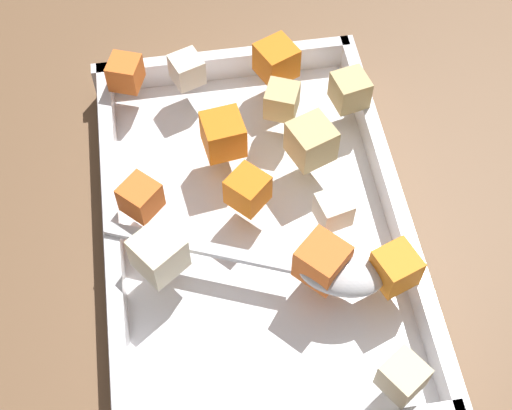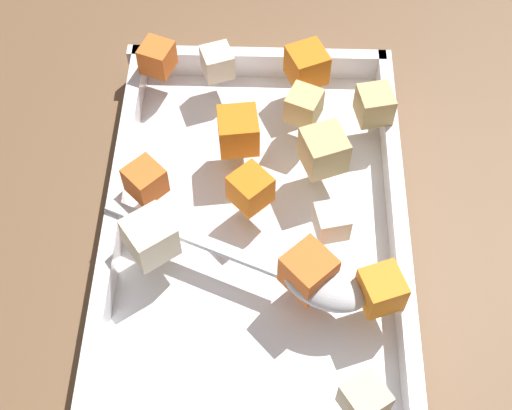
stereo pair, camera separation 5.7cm
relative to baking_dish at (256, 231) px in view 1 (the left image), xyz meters
name	(u,v)px [view 1 (the left image)]	position (x,y,z in m)	size (l,w,h in m)	color
ground_plane	(248,227)	(-0.01, 0.00, -0.01)	(4.00, 4.00, 0.00)	brown
baking_dish	(256,231)	(0.00, 0.00, 0.00)	(0.37, 0.24, 0.04)	silver
carrot_chunk_heap_top	(276,60)	(-0.15, 0.04, 0.05)	(0.03, 0.03, 0.03)	orange
carrot_chunk_front_center	(322,261)	(0.06, 0.04, 0.05)	(0.03, 0.03, 0.03)	orange
carrot_chunk_back_center	(396,268)	(0.07, 0.09, 0.04)	(0.03, 0.03, 0.03)	orange
carrot_chunk_near_spoon	(223,134)	(-0.07, -0.02, 0.05)	(0.03, 0.03, 0.03)	orange
carrot_chunk_under_handle	(125,73)	(-0.15, -0.09, 0.04)	(0.03, 0.03, 0.03)	orange
carrot_chunk_near_left	(242,193)	(-0.01, -0.01, 0.04)	(0.03, 0.03, 0.03)	orange
carrot_chunk_corner_sw	(140,198)	(-0.02, -0.09, 0.04)	(0.03, 0.03, 0.03)	orange
potato_chunk_corner_ne	(159,253)	(0.04, -0.08, 0.05)	(0.03, 0.03, 0.03)	beige
potato_chunk_corner_se	(311,141)	(-0.05, 0.05, 0.05)	(0.03, 0.03, 0.03)	tan
potato_chunk_heap_side	(403,377)	(0.15, 0.08, 0.04)	(0.03, 0.03, 0.03)	beige
potato_chunk_corner_nw	(282,100)	(-0.10, 0.04, 0.04)	(0.03, 0.03, 0.03)	tan
potato_chunk_far_right	(350,90)	(-0.10, 0.10, 0.04)	(0.03, 0.03, 0.03)	tan
parsnip_chunk_near_right	(187,69)	(-0.15, -0.04, 0.04)	(0.03, 0.03, 0.03)	silver
parsnip_chunk_mid_right	(333,210)	(0.01, 0.06, 0.04)	(0.02, 0.02, 0.02)	silver
serving_spoon	(322,269)	(0.06, 0.04, 0.04)	(0.11, 0.21, 0.02)	silver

